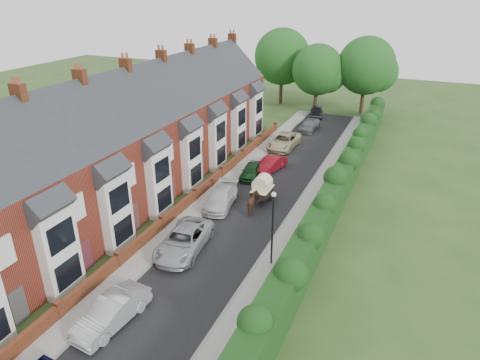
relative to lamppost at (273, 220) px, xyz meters
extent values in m
plane|color=#2D4C1E|center=(-3.40, -4.00, -3.30)|extent=(140.00, 140.00, 0.00)
cube|color=black|center=(-3.90, 7.00, -3.29)|extent=(6.00, 58.00, 0.02)
cube|color=gray|center=(0.20, 7.00, -3.24)|extent=(2.20, 58.00, 0.12)
cube|color=gray|center=(-7.75, 7.00, -3.24)|extent=(1.70, 58.00, 0.12)
cube|color=gray|center=(-0.85, 7.00, -3.23)|extent=(0.18, 58.00, 0.13)
cube|color=gray|center=(-6.95, 7.00, -3.23)|extent=(0.18, 58.00, 0.13)
cube|color=#163410|center=(2.00, 7.00, -2.05)|extent=(1.50, 58.00, 2.50)
cube|color=maroon|center=(-14.40, 6.00, -0.05)|extent=(8.00, 40.00, 6.50)
cube|color=#2A2E33|center=(-14.40, 6.00, 3.20)|extent=(8.00, 40.20, 8.00)
cube|color=#3F2D2D|center=(-10.36, -10.00, -2.25)|extent=(0.08, 0.90, 2.10)
cube|color=white|center=(-10.35, -10.10, 1.10)|extent=(0.12, 1.20, 1.60)
cube|color=white|center=(-10.05, -7.10, -0.70)|extent=(0.70, 2.40, 5.20)
cube|color=black|center=(-9.68, -7.10, -1.90)|extent=(0.06, 1.80, 1.60)
cube|color=black|center=(-9.68, -7.10, 0.50)|extent=(0.06, 1.80, 1.60)
cube|color=#2A2E33|center=(-10.20, -7.10, 2.30)|extent=(1.70, 2.60, 1.70)
cube|color=#3F2D2D|center=(-10.36, -5.00, -2.25)|extent=(0.08, 0.90, 2.10)
cube|color=white|center=(-10.35, -5.10, 1.10)|extent=(0.12, 1.20, 1.60)
cube|color=white|center=(-10.05, -2.10, -0.70)|extent=(0.70, 2.40, 5.20)
cube|color=black|center=(-9.68, -2.10, -1.90)|extent=(0.06, 1.80, 1.60)
cube|color=black|center=(-9.68, -2.10, 0.50)|extent=(0.06, 1.80, 1.60)
cube|color=#2A2E33|center=(-10.20, -2.10, 2.30)|extent=(1.70, 2.60, 1.70)
cube|color=#3F2D2D|center=(-10.36, 0.00, -2.25)|extent=(0.08, 0.90, 2.10)
cube|color=white|center=(-10.35, -0.10, 1.10)|extent=(0.12, 1.20, 1.60)
cube|color=white|center=(-10.05, 2.90, -0.70)|extent=(0.70, 2.40, 5.20)
cube|color=black|center=(-9.68, 2.90, -1.90)|extent=(0.06, 1.80, 1.60)
cube|color=black|center=(-9.68, 2.90, 0.50)|extent=(0.06, 1.80, 1.60)
cube|color=#2A2E33|center=(-10.20, 2.90, 2.30)|extent=(1.70, 2.60, 1.70)
cube|color=#3F2D2D|center=(-10.36, 5.00, -2.25)|extent=(0.08, 0.90, 2.10)
cube|color=white|center=(-10.35, 4.90, 1.10)|extent=(0.12, 1.20, 1.60)
cube|color=white|center=(-10.05, 7.90, -0.70)|extent=(0.70, 2.40, 5.20)
cube|color=black|center=(-9.68, 7.90, -1.90)|extent=(0.06, 1.80, 1.60)
cube|color=black|center=(-9.68, 7.90, 0.50)|extent=(0.06, 1.80, 1.60)
cube|color=#2A2E33|center=(-10.20, 7.90, 2.30)|extent=(1.70, 2.60, 1.70)
cube|color=#3F2D2D|center=(-10.36, 10.00, -2.25)|extent=(0.08, 0.90, 2.10)
cube|color=white|center=(-10.35, 9.90, 1.10)|extent=(0.12, 1.20, 1.60)
cube|color=white|center=(-10.05, 12.90, -0.70)|extent=(0.70, 2.40, 5.20)
cube|color=black|center=(-9.68, 12.90, -1.90)|extent=(0.06, 1.80, 1.60)
cube|color=black|center=(-9.68, 12.90, 0.50)|extent=(0.06, 1.80, 1.60)
cube|color=#2A2E33|center=(-10.20, 12.90, 2.30)|extent=(1.70, 2.60, 1.70)
cube|color=#3F2D2D|center=(-10.36, 15.00, -2.25)|extent=(0.08, 0.90, 2.10)
cube|color=white|center=(-10.35, 14.90, 1.10)|extent=(0.12, 1.20, 1.60)
cube|color=white|center=(-10.05, 17.90, -0.70)|extent=(0.70, 2.40, 5.20)
cube|color=black|center=(-9.68, 17.90, -1.90)|extent=(0.06, 1.80, 1.60)
cube|color=black|center=(-9.68, 17.90, 0.50)|extent=(0.06, 1.80, 1.60)
cube|color=#2A2E33|center=(-10.20, 17.90, 2.30)|extent=(1.70, 2.60, 1.70)
cube|color=#3F2D2D|center=(-10.36, 20.00, -2.25)|extent=(0.08, 0.90, 2.10)
cube|color=white|center=(-10.35, 19.90, 1.10)|extent=(0.12, 1.20, 1.60)
cube|color=white|center=(-10.05, 22.90, -0.70)|extent=(0.70, 2.40, 5.20)
cube|color=black|center=(-9.68, 22.90, -1.90)|extent=(0.06, 1.80, 1.60)
cube|color=black|center=(-9.68, 22.90, 0.50)|extent=(0.06, 1.80, 1.60)
cube|color=#2A2E33|center=(-10.20, 22.90, 2.30)|extent=(1.70, 2.60, 1.70)
cube|color=#3F2D2D|center=(-10.36, 25.00, -2.25)|extent=(0.08, 0.90, 2.10)
cube|color=white|center=(-10.35, 24.90, 1.10)|extent=(0.12, 1.20, 1.60)
cube|color=brown|center=(-14.40, -4.00, 7.00)|extent=(0.90, 0.50, 1.60)
cylinder|color=brown|center=(-14.60, -4.00, 7.95)|extent=(0.20, 0.20, 0.50)
cylinder|color=brown|center=(-14.20, -4.00, 7.95)|extent=(0.20, 0.20, 0.50)
cube|color=brown|center=(-14.40, 1.00, 7.00)|extent=(0.90, 0.50, 1.60)
cylinder|color=brown|center=(-14.60, 1.00, 7.95)|extent=(0.20, 0.20, 0.50)
cylinder|color=brown|center=(-14.20, 1.00, 7.95)|extent=(0.20, 0.20, 0.50)
cube|color=brown|center=(-14.40, 6.00, 7.00)|extent=(0.90, 0.50, 1.60)
cylinder|color=brown|center=(-14.60, 6.00, 7.95)|extent=(0.20, 0.20, 0.50)
cylinder|color=brown|center=(-14.20, 6.00, 7.95)|extent=(0.20, 0.20, 0.50)
cube|color=brown|center=(-14.40, 11.00, 7.00)|extent=(0.90, 0.50, 1.60)
cylinder|color=brown|center=(-14.60, 11.00, 7.95)|extent=(0.20, 0.20, 0.50)
cylinder|color=brown|center=(-14.20, 11.00, 7.95)|extent=(0.20, 0.20, 0.50)
cube|color=brown|center=(-14.40, 16.00, 7.00)|extent=(0.90, 0.50, 1.60)
cylinder|color=brown|center=(-14.60, 16.00, 7.95)|extent=(0.20, 0.20, 0.50)
cylinder|color=brown|center=(-14.20, 16.00, 7.95)|extent=(0.20, 0.20, 0.50)
cube|color=brown|center=(-14.40, 21.00, 7.00)|extent=(0.90, 0.50, 1.60)
cylinder|color=brown|center=(-14.60, 21.00, 7.95)|extent=(0.20, 0.20, 0.50)
cylinder|color=brown|center=(-14.20, 21.00, 7.95)|extent=(0.20, 0.20, 0.50)
cube|color=brown|center=(-14.40, 26.00, 7.00)|extent=(0.90, 0.50, 1.60)
cylinder|color=brown|center=(-14.60, 26.00, 7.95)|extent=(0.20, 0.20, 0.50)
cylinder|color=brown|center=(-14.20, 26.00, 7.95)|extent=(0.20, 0.20, 0.50)
cube|color=brown|center=(-8.75, -11.50, -2.85)|extent=(0.30, 4.70, 0.90)
cube|color=brown|center=(-8.75, -6.50, -2.85)|extent=(0.30, 4.70, 0.90)
cube|color=brown|center=(-8.75, -1.50, -2.85)|extent=(0.30, 4.70, 0.90)
cube|color=brown|center=(-8.75, 3.50, -2.85)|extent=(0.30, 4.70, 0.90)
cube|color=brown|center=(-8.75, 8.50, -2.85)|extent=(0.30, 4.70, 0.90)
cube|color=brown|center=(-8.75, 13.50, -2.85)|extent=(0.30, 4.70, 0.90)
cube|color=brown|center=(-8.75, 18.50, -2.85)|extent=(0.30, 4.70, 0.90)
cube|color=brown|center=(-8.75, 23.50, -2.85)|extent=(0.30, 4.70, 0.90)
cube|color=brown|center=(-8.75, -9.00, -2.75)|extent=(0.35, 0.35, 1.10)
cube|color=brown|center=(-8.75, -4.00, -2.75)|extent=(0.35, 0.35, 1.10)
cube|color=brown|center=(-8.75, 1.00, -2.75)|extent=(0.35, 0.35, 1.10)
cube|color=brown|center=(-8.75, 6.00, -2.75)|extent=(0.35, 0.35, 1.10)
cube|color=brown|center=(-8.75, 11.00, -2.75)|extent=(0.35, 0.35, 1.10)
cube|color=brown|center=(-8.75, 16.00, -2.75)|extent=(0.35, 0.35, 1.10)
cube|color=brown|center=(-8.75, 21.00, -2.75)|extent=(0.35, 0.35, 1.10)
cube|color=brown|center=(-8.75, 26.00, -2.75)|extent=(0.35, 0.35, 1.10)
cylinder|color=black|center=(0.00, 0.00, -0.90)|extent=(0.12, 0.12, 4.80)
cylinder|color=black|center=(0.00, 0.00, 1.55)|extent=(0.20, 0.20, 0.10)
sphere|color=silver|center=(0.00, 0.00, 1.70)|extent=(0.32, 0.32, 0.32)
cylinder|color=#332316|center=(-6.40, 36.00, -0.92)|extent=(0.50, 0.50, 4.75)
sphere|color=#1A4B19|center=(-6.40, 36.00, 2.59)|extent=(6.80, 6.80, 6.80)
sphere|color=#1A4B19|center=(-5.04, 36.30, 1.93)|extent=(4.76, 4.76, 4.76)
cylinder|color=#332316|center=(-0.40, 38.00, -0.67)|extent=(0.50, 0.50, 5.25)
sphere|color=#1A4B19|center=(-0.40, 38.00, 3.21)|extent=(7.60, 7.60, 7.60)
sphere|color=#1A4B19|center=(1.12, 38.30, 2.48)|extent=(5.32, 5.32, 5.32)
cylinder|color=#332316|center=(-12.40, 39.00, -0.55)|extent=(0.50, 0.50, 5.50)
sphere|color=#1A4B19|center=(-12.40, 39.00, 3.52)|extent=(8.00, 8.00, 8.00)
sphere|color=#1A4B19|center=(-10.80, 39.30, 2.75)|extent=(5.60, 5.60, 5.60)
imported|color=#AAABAF|center=(-5.90, -8.20, -2.54)|extent=(2.05, 4.74, 1.52)
imported|color=#A1A4A8|center=(-5.90, -0.78, -2.52)|extent=(3.21, 5.85, 1.55)
imported|color=silver|center=(-6.40, 5.93, -2.59)|extent=(2.68, 5.11, 1.41)
imported|color=black|center=(-6.26, 12.09, -2.64)|extent=(1.98, 3.99, 1.31)
imported|color=maroon|center=(-5.14, 14.20, -2.62)|extent=(2.28, 4.31, 1.35)
imported|color=#BEB389|center=(-5.93, 20.80, -2.53)|extent=(2.73, 5.58, 1.53)
imported|color=slate|center=(-5.01, 27.99, -2.66)|extent=(2.02, 4.50, 1.28)
imported|color=black|center=(-5.68, 34.08, -2.59)|extent=(2.58, 4.45, 1.42)
imported|color=#53331E|center=(-3.63, 5.96, -2.52)|extent=(1.29, 2.00, 1.56)
cube|color=black|center=(-3.63, 7.94, -2.40)|extent=(1.27, 2.12, 0.53)
cylinder|color=beige|center=(-3.63, 7.94, -1.65)|extent=(1.38, 1.33, 1.38)
cube|color=beige|center=(-3.63, 7.94, -2.13)|extent=(1.40, 2.17, 0.04)
cylinder|color=black|center=(-4.32, 8.58, -2.82)|extent=(0.08, 0.95, 0.95)
cylinder|color=black|center=(-2.94, 8.58, -2.82)|extent=(0.08, 0.95, 0.95)
cylinder|color=black|center=(-4.00, 6.77, -2.34)|extent=(0.06, 1.91, 0.06)
cylinder|color=black|center=(-3.25, 6.77, -2.34)|extent=(0.06, 1.91, 0.06)
camera|label=1|loc=(7.11, -21.45, 12.95)|focal=32.00mm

